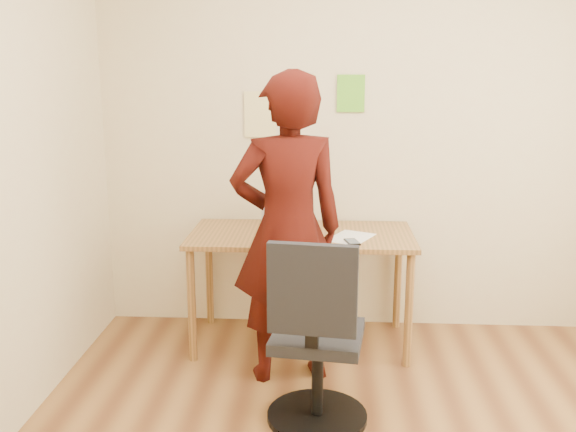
# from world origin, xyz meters

# --- Properties ---
(room) EXTENTS (3.58, 3.58, 2.78)m
(room) POSITION_xyz_m (0.00, 0.00, 1.35)
(room) COLOR brown
(room) RESTS_ON ground
(desk) EXTENTS (1.40, 0.70, 0.74)m
(desk) POSITION_xyz_m (-0.39, 1.38, 0.65)
(desk) COLOR olive
(desk) RESTS_ON ground
(laptop) EXTENTS (0.33, 0.29, 0.24)m
(laptop) POSITION_xyz_m (-0.49, 1.41, 0.79)
(laptop) COLOR #B6B6BE
(laptop) RESTS_ON desk
(paper_sheet) EXTENTS (0.33, 0.38, 0.00)m
(paper_sheet) POSITION_xyz_m (-0.09, 1.29, 0.74)
(paper_sheet) COLOR white
(paper_sheet) RESTS_ON desk
(phone) EXTENTS (0.10, 0.15, 0.01)m
(phone) POSITION_xyz_m (-0.08, 1.17, 0.75)
(phone) COLOR black
(phone) RESTS_ON desk
(wall_note_left) EXTENTS (0.21, 0.00, 0.30)m
(wall_note_left) POSITION_xyz_m (-0.68, 1.74, 1.45)
(wall_note_left) COLOR #E9D98B
(wall_note_left) RESTS_ON room
(wall_note_mid) EXTENTS (0.21, 0.00, 0.30)m
(wall_note_mid) POSITION_xyz_m (-0.42, 1.74, 1.56)
(wall_note_mid) COLOR #E9D98B
(wall_note_mid) RESTS_ON room
(wall_note_right) EXTENTS (0.18, 0.00, 0.24)m
(wall_note_right) POSITION_xyz_m (-0.09, 1.74, 1.59)
(wall_note_right) COLOR #63BD2A
(wall_note_right) RESTS_ON room
(office_chair) EXTENTS (0.51, 0.51, 0.99)m
(office_chair) POSITION_xyz_m (-0.28, 0.39, 0.42)
(office_chair) COLOR black
(office_chair) RESTS_ON ground
(person) EXTENTS (0.72, 0.56, 1.75)m
(person) POSITION_xyz_m (-0.45, 0.92, 0.88)
(person) COLOR #340B07
(person) RESTS_ON ground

